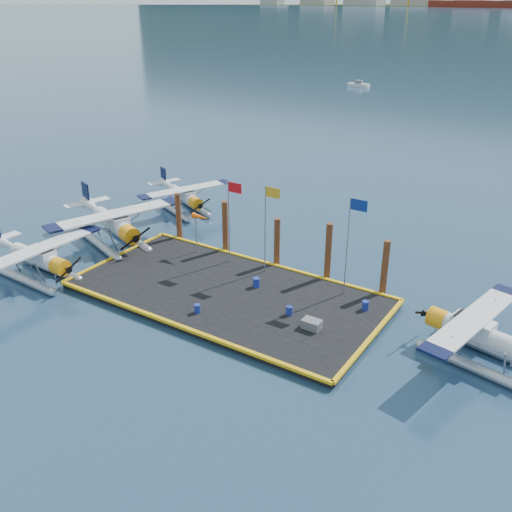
{
  "coord_description": "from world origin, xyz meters",
  "views": [
    {
      "loc": [
        19.29,
        -26.43,
        18.01
      ],
      "look_at": [
        0.93,
        2.0,
        2.38
      ],
      "focal_mm": 40.0,
      "sensor_mm": 36.0,
      "label": 1
    }
  ],
  "objects_px": {
    "seaplane_d": "(478,337)",
    "drum_5": "(256,282)",
    "windsock": "(200,218)",
    "drum_4": "(365,305)",
    "seaplane_a": "(38,260)",
    "seaplane_c": "(185,198)",
    "flagpole_blue": "(351,233)",
    "piling_0": "(179,218)",
    "piling_2": "(277,244)",
    "piling_4": "(385,270)",
    "flagpole_red": "(231,210)",
    "flagpole_yellow": "(268,217)",
    "seaplane_b": "(114,226)",
    "crate": "(312,324)",
    "drum_2": "(289,311)",
    "piling_3": "(328,253)",
    "piling_1": "(225,228)",
    "drum_3": "(197,309)"
  },
  "relations": [
    {
      "from": "seaplane_b",
      "to": "drum_4",
      "type": "bearing_deg",
      "value": 111.86
    },
    {
      "from": "windsock",
      "to": "drum_4",
      "type": "bearing_deg",
      "value": -4.9
    },
    {
      "from": "piling_0",
      "to": "drum_5",
      "type": "bearing_deg",
      "value": -21.6
    },
    {
      "from": "drum_5",
      "to": "piling_2",
      "type": "height_order",
      "value": "piling_2"
    },
    {
      "from": "flagpole_blue",
      "to": "piling_0",
      "type": "xyz_separation_m",
      "value": [
        -15.2,
        1.6,
        -2.69
      ]
    },
    {
      "from": "flagpole_red",
      "to": "seaplane_c",
      "type": "bearing_deg",
      "value": 145.24
    },
    {
      "from": "flagpole_red",
      "to": "flagpole_blue",
      "type": "height_order",
      "value": "flagpole_blue"
    },
    {
      "from": "flagpole_red",
      "to": "piling_1",
      "type": "bearing_deg",
      "value": 136.85
    },
    {
      "from": "piling_0",
      "to": "piling_4",
      "type": "relative_size",
      "value": 1.0
    },
    {
      "from": "seaplane_a",
      "to": "piling_2",
      "type": "relative_size",
      "value": 2.46
    },
    {
      "from": "drum_3",
      "to": "piling_3",
      "type": "bearing_deg",
      "value": 62.69
    },
    {
      "from": "seaplane_a",
      "to": "seaplane_c",
      "type": "height_order",
      "value": "seaplane_a"
    },
    {
      "from": "piling_2",
      "to": "piling_1",
      "type": "bearing_deg",
      "value": 180.0
    },
    {
      "from": "windsock",
      "to": "piling_0",
      "type": "xyz_separation_m",
      "value": [
        -3.47,
        1.6,
        -1.23
      ]
    },
    {
      "from": "crate",
      "to": "flagpole_red",
      "type": "xyz_separation_m",
      "value": [
        -9.01,
        4.83,
        3.72
      ]
    },
    {
      "from": "seaplane_d",
      "to": "windsock",
      "type": "distance_m",
      "value": 20.55
    },
    {
      "from": "seaplane_d",
      "to": "piling_2",
      "type": "distance_m",
      "value": 15.33
    },
    {
      "from": "flagpole_blue",
      "to": "piling_0",
      "type": "distance_m",
      "value": 15.51
    },
    {
      "from": "seaplane_d",
      "to": "drum_5",
      "type": "height_order",
      "value": "seaplane_d"
    },
    {
      "from": "flagpole_blue",
      "to": "seaplane_a",
      "type": "bearing_deg",
      "value": -155.21
    },
    {
      "from": "drum_2",
      "to": "flagpole_blue",
      "type": "distance_m",
      "value": 6.09
    },
    {
      "from": "flagpole_yellow",
      "to": "flagpole_blue",
      "type": "bearing_deg",
      "value": -0.0
    },
    {
      "from": "drum_4",
      "to": "piling_3",
      "type": "relative_size",
      "value": 0.14
    },
    {
      "from": "seaplane_b",
      "to": "crate",
      "type": "relative_size",
      "value": 9.62
    },
    {
      "from": "drum_2",
      "to": "crate",
      "type": "height_order",
      "value": "drum_2"
    },
    {
      "from": "seaplane_b",
      "to": "flagpole_blue",
      "type": "height_order",
      "value": "flagpole_blue"
    },
    {
      "from": "drum_4",
      "to": "flagpole_yellow",
      "type": "height_order",
      "value": "flagpole_yellow"
    },
    {
      "from": "drum_5",
      "to": "flagpole_red",
      "type": "relative_size",
      "value": 0.11
    },
    {
      "from": "seaplane_c",
      "to": "drum_3",
      "type": "height_order",
      "value": "seaplane_c"
    },
    {
      "from": "seaplane_c",
      "to": "crate",
      "type": "height_order",
      "value": "seaplane_c"
    },
    {
      "from": "crate",
      "to": "flagpole_blue",
      "type": "distance_m",
      "value": 6.28
    },
    {
      "from": "windsock",
      "to": "piling_2",
      "type": "xyz_separation_m",
      "value": [
        5.53,
        1.6,
        -1.33
      ]
    },
    {
      "from": "drum_3",
      "to": "flagpole_yellow",
      "type": "relative_size",
      "value": 0.09
    },
    {
      "from": "drum_3",
      "to": "flagpole_yellow",
      "type": "xyz_separation_m",
      "value": [
        0.65,
        7.01,
        3.84
      ]
    },
    {
      "from": "seaplane_d",
      "to": "piling_4",
      "type": "height_order",
      "value": "piling_4"
    },
    {
      "from": "seaplane_b",
      "to": "seaplane_c",
      "type": "xyz_separation_m",
      "value": [
        -0.27,
        8.8,
        -0.3
      ]
    },
    {
      "from": "flagpole_blue",
      "to": "piling_0",
      "type": "height_order",
      "value": "flagpole_blue"
    },
    {
      "from": "seaplane_a",
      "to": "drum_2",
      "type": "xyz_separation_m",
      "value": [
        17.13,
        4.55,
        -0.77
      ]
    },
    {
      "from": "seaplane_c",
      "to": "drum_4",
      "type": "relative_size",
      "value": 14.42
    },
    {
      "from": "drum_3",
      "to": "drum_4",
      "type": "height_order",
      "value": "drum_4"
    },
    {
      "from": "seaplane_d",
      "to": "flagpole_yellow",
      "type": "height_order",
      "value": "flagpole_yellow"
    },
    {
      "from": "flagpole_blue",
      "to": "windsock",
      "type": "height_order",
      "value": "flagpole_blue"
    },
    {
      "from": "piling_3",
      "to": "piling_4",
      "type": "height_order",
      "value": "piling_3"
    },
    {
      "from": "seaplane_d",
      "to": "piling_0",
      "type": "xyz_separation_m",
      "value": [
        -23.81,
        3.93,
        0.55
      ]
    },
    {
      "from": "seaplane_d",
      "to": "piling_1",
      "type": "height_order",
      "value": "piling_1"
    },
    {
      "from": "seaplane_a",
      "to": "flagpole_blue",
      "type": "distance_m",
      "value": 21.14
    },
    {
      "from": "drum_4",
      "to": "drum_2",
      "type": "bearing_deg",
      "value": -139.73
    },
    {
      "from": "windsock",
      "to": "piling_0",
      "type": "height_order",
      "value": "piling_0"
    },
    {
      "from": "drum_2",
      "to": "drum_3",
      "type": "xyz_separation_m",
      "value": [
        -4.8,
        -2.8,
        -0.01
      ]
    },
    {
      "from": "seaplane_a",
      "to": "flagpole_yellow",
      "type": "bearing_deg",
      "value": 126.17
    }
  ]
}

